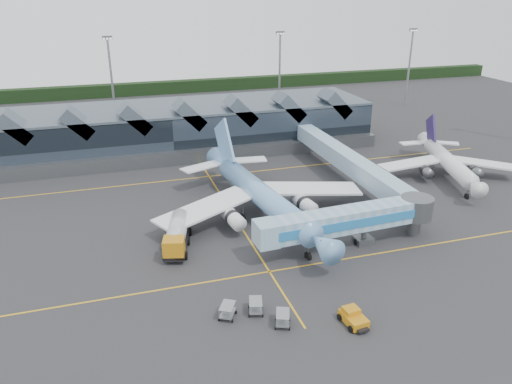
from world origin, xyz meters
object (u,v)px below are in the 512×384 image
object	(u,v)px
main_airliner	(260,194)
regional_jet	(447,161)
jet_bridge	(358,219)
fuel_truck	(177,232)
pushback_tug	(353,318)

from	to	relation	value
main_airliner	regional_jet	size ratio (longest dim) A/B	1.42
jet_bridge	fuel_truck	xyz separation A→B (m)	(-24.05, 7.18, -1.95)
fuel_truck	main_airliner	bearing A→B (deg)	37.42
fuel_truck	pushback_tug	size ratio (longest dim) A/B	2.87
jet_bridge	fuel_truck	size ratio (longest dim) A/B	2.43
main_airliner	fuel_truck	size ratio (longest dim) A/B	3.60
regional_jet	main_airliner	bearing A→B (deg)	-153.58
regional_jet	pushback_tug	world-z (taller)	regional_jet
regional_jet	jet_bridge	world-z (taller)	regional_jet
regional_jet	pushback_tug	size ratio (longest dim) A/B	7.28
jet_bridge	pushback_tug	xyz separation A→B (m)	(-8.71, -15.83, -3.30)
pushback_tug	main_airliner	bearing A→B (deg)	86.62
main_airliner	jet_bridge	size ratio (longest dim) A/B	1.48
main_airliner	fuel_truck	world-z (taller)	main_airliner
regional_jet	pushback_tug	bearing A→B (deg)	-119.92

